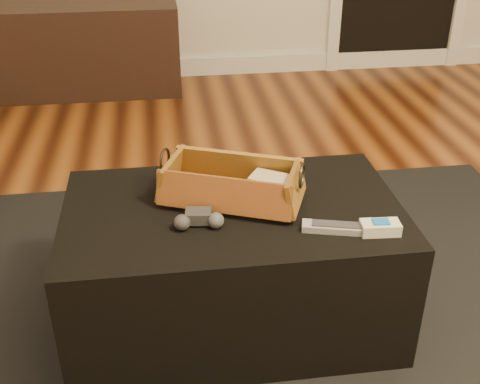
{
  "coord_description": "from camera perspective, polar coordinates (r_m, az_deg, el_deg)",
  "views": [
    {
      "loc": [
        -0.37,
        -1.34,
        1.34
      ],
      "look_at": [
        -0.16,
        0.16,
        0.49
      ],
      "focal_mm": 45.0,
      "sensor_mm": 36.0,
      "label": 1
    }
  ],
  "objects": [
    {
      "name": "floor",
      "position": [
        1.93,
        5.61,
        -14.97
      ],
      "size": [
        5.0,
        5.5,
        0.01
      ],
      "primitive_type": "cube",
      "color": "brown",
      "rests_on": "ground"
    },
    {
      "name": "cream_gadget",
      "position": [
        1.69,
        13.15,
        -3.29
      ],
      "size": [
        0.11,
        0.06,
        0.04
      ],
      "color": "beige",
      "rests_on": "ottoman"
    },
    {
      "name": "media_cabinet",
      "position": [
        4.03,
        -16.16,
        12.85
      ],
      "size": [
        1.41,
        0.45,
        0.55
      ],
      "primitive_type": "cube",
      "color": "black",
      "rests_on": "floor"
    },
    {
      "name": "area_rug",
      "position": [
        1.99,
        -0.46,
        -12.76
      ],
      "size": [
        2.6,
        2.0,
        0.01
      ],
      "primitive_type": "cube",
      "color": "black",
      "rests_on": "floor"
    },
    {
      "name": "ottoman",
      "position": [
        1.89,
        -0.69,
        -6.89
      ],
      "size": [
        1.0,
        0.6,
        0.42
      ],
      "primitive_type": "cube",
      "color": "black",
      "rests_on": "area_rug"
    },
    {
      "name": "baseboard",
      "position": [
        4.28,
        -2.63,
        11.84
      ],
      "size": [
        5.0,
        0.04,
        0.12
      ],
      "primitive_type": "cube",
      "color": "white",
      "rests_on": "floor"
    },
    {
      "name": "tv_remote",
      "position": [
        1.79,
        -1.56,
        -0.18
      ],
      "size": [
        0.23,
        0.11,
        0.02
      ],
      "primitive_type": "cube",
      "rotation": [
        0.0,
        0.0,
        -0.28
      ],
      "color": "black",
      "rests_on": "wicker_basket"
    },
    {
      "name": "wicker_basket",
      "position": [
        1.79,
        -0.79,
        0.62
      ],
      "size": [
        0.46,
        0.36,
        0.15
      ],
      "color": "#955421",
      "rests_on": "ottoman"
    },
    {
      "name": "cloth_bundle",
      "position": [
        1.8,
        2.87,
        0.59
      ],
      "size": [
        0.14,
        0.13,
        0.06
      ],
      "primitive_type": "cube",
      "rotation": [
        0.0,
        0.0,
        -0.56
      ],
      "color": "tan",
      "rests_on": "wicker_basket"
    },
    {
      "name": "silver_remote",
      "position": [
        1.68,
        9.37,
        -3.36
      ],
      "size": [
        0.21,
        0.1,
        0.02
      ],
      "color": "#A8AAB0",
      "rests_on": "ottoman"
    },
    {
      "name": "game_controller",
      "position": [
        1.68,
        -3.93,
        -2.61
      ],
      "size": [
        0.14,
        0.08,
        0.05
      ],
      "color": "#2C2C2E",
      "rests_on": "ottoman"
    }
  ]
}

